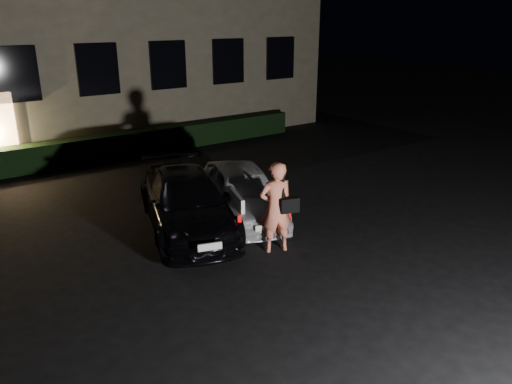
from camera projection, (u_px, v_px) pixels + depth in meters
ground at (310, 282)px, 9.39m from camera, size 80.00×80.00×0.00m
hedge at (110, 146)px, 17.30m from camera, size 15.00×0.70×0.85m
sedan at (187, 202)px, 11.58m from camera, size 3.06×4.81×1.30m
hatch at (243, 192)px, 12.21m from camera, size 2.75×4.16×1.32m
man at (276, 207)px, 10.33m from camera, size 0.82×0.67×1.96m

